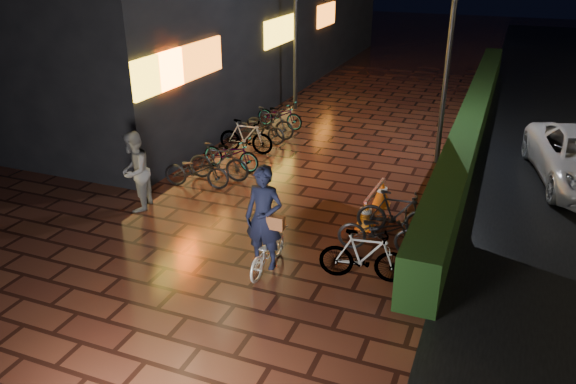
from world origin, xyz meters
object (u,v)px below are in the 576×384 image
at_px(bystander_person, 135,172).
at_px(traffic_barrier, 374,203).
at_px(cyclist, 266,233).
at_px(cart_assembly, 447,173).

distance_m(bystander_person, traffic_barrier, 5.18).
bearing_deg(bystander_person, cyclist, 55.12).
bearing_deg(cyclist, bystander_person, 160.53).
relative_size(cyclist, traffic_barrier, 1.27).
bearing_deg(traffic_barrier, bystander_person, -162.43).
xyz_separation_m(bystander_person, cyclist, (3.64, -1.29, -0.14)).
distance_m(bystander_person, cart_assembly, 7.05).
height_order(cyclist, traffic_barrier, cyclist).
bearing_deg(bystander_person, cart_assembly, 103.40).
distance_m(bystander_person, cyclist, 3.87).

